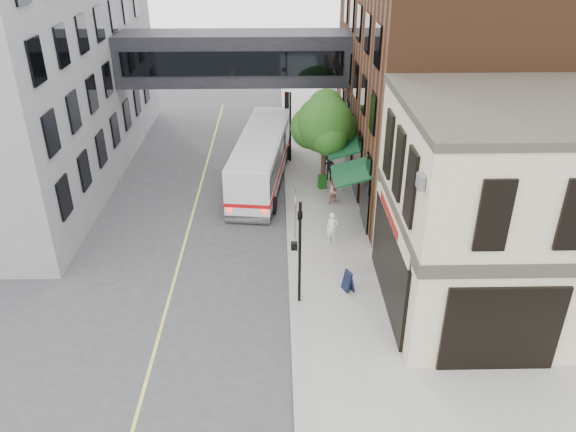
{
  "coord_description": "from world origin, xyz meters",
  "views": [
    {
      "loc": [
        -0.45,
        -16.66,
        13.96
      ],
      "look_at": [
        -0.04,
        3.0,
        3.54
      ],
      "focal_mm": 35.0,
      "sensor_mm": 36.0,
      "label": 1
    }
  ],
  "objects_px": {
    "bus": "(262,156)",
    "pedestrian_c": "(329,167)",
    "pedestrian_b": "(335,191)",
    "pedestrian_a": "(332,228)",
    "newspaper_box": "(322,181)",
    "sandwich_board": "(348,281)"
  },
  "relations": [
    {
      "from": "pedestrian_c",
      "to": "pedestrian_b",
      "type": "bearing_deg",
      "value": -86.71
    },
    {
      "from": "pedestrian_c",
      "to": "sandwich_board",
      "type": "xyz_separation_m",
      "value": [
        -0.17,
        -11.3,
        -0.35
      ]
    },
    {
      "from": "newspaper_box",
      "to": "sandwich_board",
      "type": "xyz_separation_m",
      "value": [
        0.33,
        -10.14,
        0.03
      ]
    },
    {
      "from": "bus",
      "to": "pedestrian_b",
      "type": "bearing_deg",
      "value": -39.02
    },
    {
      "from": "pedestrian_a",
      "to": "sandwich_board",
      "type": "height_order",
      "value": "pedestrian_a"
    },
    {
      "from": "bus",
      "to": "pedestrian_b",
      "type": "relative_size",
      "value": 7.22
    },
    {
      "from": "newspaper_box",
      "to": "pedestrian_c",
      "type": "bearing_deg",
      "value": 49.33
    },
    {
      "from": "bus",
      "to": "pedestrian_a",
      "type": "bearing_deg",
      "value": -64.65
    },
    {
      "from": "pedestrian_c",
      "to": "newspaper_box",
      "type": "relative_size",
      "value": 1.93
    },
    {
      "from": "newspaper_box",
      "to": "sandwich_board",
      "type": "bearing_deg",
      "value": -105.6
    },
    {
      "from": "bus",
      "to": "newspaper_box",
      "type": "relative_size",
      "value": 13.28
    },
    {
      "from": "pedestrian_a",
      "to": "newspaper_box",
      "type": "distance_m",
      "value": 6.13
    },
    {
      "from": "pedestrian_b",
      "to": "pedestrian_c",
      "type": "height_order",
      "value": "pedestrian_c"
    },
    {
      "from": "pedestrian_a",
      "to": "pedestrian_b",
      "type": "height_order",
      "value": "pedestrian_b"
    },
    {
      "from": "bus",
      "to": "newspaper_box",
      "type": "bearing_deg",
      "value": -19.89
    },
    {
      "from": "pedestrian_c",
      "to": "newspaper_box",
      "type": "distance_m",
      "value": 1.33
    },
    {
      "from": "bus",
      "to": "pedestrian_c",
      "type": "height_order",
      "value": "bus"
    },
    {
      "from": "pedestrian_c",
      "to": "bus",
      "type": "bearing_deg",
      "value": -178.83
    },
    {
      "from": "pedestrian_c",
      "to": "newspaper_box",
      "type": "height_order",
      "value": "pedestrian_c"
    },
    {
      "from": "pedestrian_b",
      "to": "pedestrian_a",
      "type": "bearing_deg",
      "value": -125.66
    },
    {
      "from": "bus",
      "to": "pedestrian_a",
      "type": "relative_size",
      "value": 7.35
    },
    {
      "from": "sandwich_board",
      "to": "pedestrian_c",
      "type": "bearing_deg",
      "value": 65.46
    }
  ]
}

